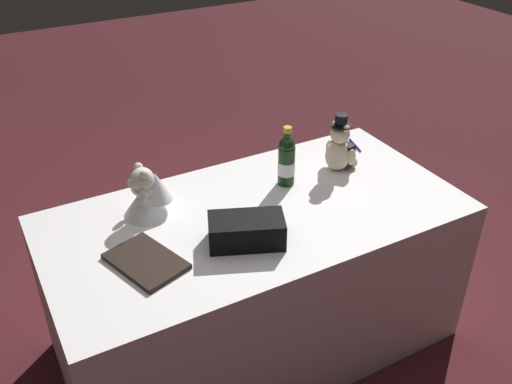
# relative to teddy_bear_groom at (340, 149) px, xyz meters

# --- Properties ---
(ground_plane) EXTENTS (12.00, 12.00, 0.00)m
(ground_plane) POSITION_rel_teddy_bear_groom_xyz_m (0.53, 0.14, -0.86)
(ground_plane) COLOR #47191E
(reception_table) EXTENTS (1.78, 0.90, 0.75)m
(reception_table) POSITION_rel_teddy_bear_groom_xyz_m (0.53, 0.14, -0.48)
(reception_table) COLOR white
(reception_table) RESTS_ON ground_plane
(teddy_bear_groom) EXTENTS (0.16, 0.17, 0.28)m
(teddy_bear_groom) POSITION_rel_teddy_bear_groom_xyz_m (0.00, 0.00, 0.00)
(teddy_bear_groom) COLOR beige
(teddy_bear_groom) RESTS_ON reception_table
(teddy_bear_bride) EXTENTS (0.22, 0.19, 0.23)m
(teddy_bear_bride) POSITION_rel_teddy_bear_groom_xyz_m (0.92, -0.07, -0.01)
(teddy_bear_bride) COLOR white
(teddy_bear_bride) RESTS_ON reception_table
(champagne_bottle) EXTENTS (0.08, 0.08, 0.28)m
(champagne_bottle) POSITION_rel_teddy_bear_groom_xyz_m (0.29, -0.00, 0.02)
(champagne_bottle) COLOR black
(champagne_bottle) RESTS_ON reception_table
(signing_pen) EXTENTS (0.04, 0.14, 0.01)m
(signing_pen) POSITION_rel_teddy_bear_groom_xyz_m (-0.21, -0.14, -0.10)
(signing_pen) COLOR navy
(signing_pen) RESTS_ON reception_table
(gift_case_black) EXTENTS (0.33, 0.26, 0.11)m
(gift_case_black) POSITION_rel_teddy_bear_groom_xyz_m (0.66, 0.31, -0.05)
(gift_case_black) COLOR black
(gift_case_black) RESTS_ON reception_table
(guestbook) EXTENTS (0.28, 0.34, 0.02)m
(guestbook) POSITION_rel_teddy_bear_groom_xyz_m (1.05, 0.24, -0.09)
(guestbook) COLOR black
(guestbook) RESTS_ON reception_table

